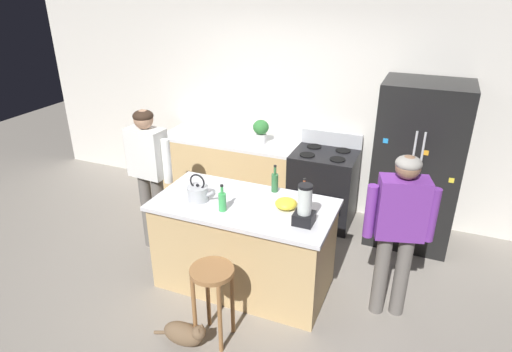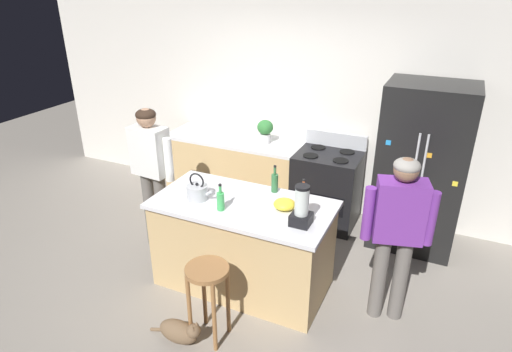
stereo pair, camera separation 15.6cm
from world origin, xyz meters
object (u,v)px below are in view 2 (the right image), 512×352
(refrigerator, at_px, (421,168))
(cat, at_px, (180,331))
(bottle_soda, at_px, (221,201))
(tea_kettle, at_px, (197,192))
(bottle_olive_oil, at_px, (275,182))
(person_by_sink_right, at_px, (398,226))
(kitchen_island, at_px, (243,244))
(blender_appliance, at_px, (302,208))
(bottle_cooking_sauce, at_px, (303,193))
(potted_plant, at_px, (265,130))
(stove_range, at_px, (327,188))
(bar_stool, at_px, (208,284))
(mixing_bowl, at_px, (284,204))
(person_by_island_left, at_px, (151,166))

(refrigerator, bearing_deg, cat, -122.69)
(bottle_soda, xyz_separation_m, tea_kettle, (-0.30, 0.09, -0.02))
(bottle_soda, height_order, tea_kettle, tea_kettle)
(bottle_olive_oil, distance_m, tea_kettle, 0.75)
(person_by_sink_right, bearing_deg, kitchen_island, -174.61)
(refrigerator, height_order, person_by_sink_right, refrigerator)
(blender_appliance, bearing_deg, bottle_cooking_sauce, 106.98)
(kitchen_island, height_order, potted_plant, potted_plant)
(person_by_sink_right, bearing_deg, cat, -145.01)
(potted_plant, bearing_deg, bottle_soda, -79.24)
(refrigerator, bearing_deg, stove_range, 178.63)
(potted_plant, bearing_deg, person_by_sink_right, -37.80)
(kitchen_island, distance_m, refrigerator, 2.12)
(kitchen_island, height_order, bar_stool, kitchen_island)
(potted_plant, distance_m, bottle_soda, 1.78)
(bottle_olive_oil, relative_size, mixing_bowl, 1.37)
(bottle_soda, relative_size, mixing_bowl, 1.27)
(bottle_olive_oil, xyz_separation_m, bottle_cooking_sauce, (0.31, -0.05, -0.02))
(mixing_bowl, bearing_deg, tea_kettle, -168.38)
(refrigerator, relative_size, bottle_olive_oil, 6.75)
(bottle_olive_oil, xyz_separation_m, mixing_bowl, (0.21, -0.28, -0.06))
(kitchen_island, relative_size, person_by_island_left, 1.04)
(stove_range, xyz_separation_m, person_by_sink_right, (0.99, -1.39, 0.47))
(kitchen_island, xyz_separation_m, mixing_bowl, (0.39, 0.06, 0.50))
(blender_appliance, bearing_deg, bottle_olive_oil, 132.72)
(person_by_sink_right, height_order, tea_kettle, person_by_sink_right)
(bar_stool, height_order, bottle_soda, bottle_soda)
(refrigerator, xyz_separation_m, potted_plant, (-1.87, 0.05, 0.16))
(kitchen_island, distance_m, bottle_cooking_sauce, 0.78)
(person_by_sink_right, bearing_deg, blender_appliance, -160.68)
(stove_range, bearing_deg, cat, -102.16)
(bottle_soda, bearing_deg, person_by_sink_right, 12.36)
(person_by_sink_right, relative_size, bottle_olive_oil, 5.64)
(bottle_cooking_sauce, xyz_separation_m, mixing_bowl, (-0.10, -0.23, -0.03))
(potted_plant, distance_m, tea_kettle, 1.66)
(tea_kettle, bearing_deg, stove_range, 63.60)
(kitchen_island, xyz_separation_m, person_by_island_left, (-1.20, 0.22, 0.53))
(kitchen_island, distance_m, stove_range, 1.57)
(person_by_sink_right, bearing_deg, stove_range, 125.32)
(bar_stool, bearing_deg, potted_plant, 102.46)
(bottle_cooking_sauce, bearing_deg, kitchen_island, -149.57)
(person_by_sink_right, relative_size, tea_kettle, 5.65)
(kitchen_island, distance_m, person_by_sink_right, 1.47)
(kitchen_island, distance_m, mixing_bowl, 0.64)
(bar_stool, relative_size, blender_appliance, 1.97)
(kitchen_island, distance_m, person_by_island_left, 1.33)
(tea_kettle, bearing_deg, kitchen_island, 14.30)
(kitchen_island, bearing_deg, potted_plant, 106.24)
(person_by_sink_right, relative_size, bar_stool, 2.17)
(person_by_sink_right, xyz_separation_m, bottle_soda, (-1.50, -0.33, 0.07))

